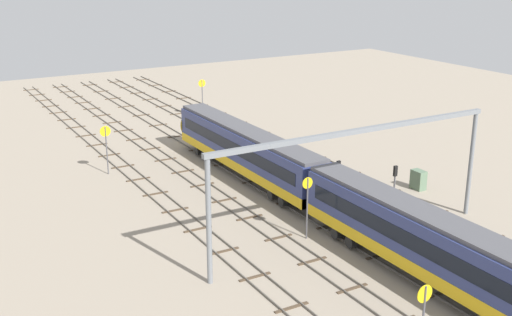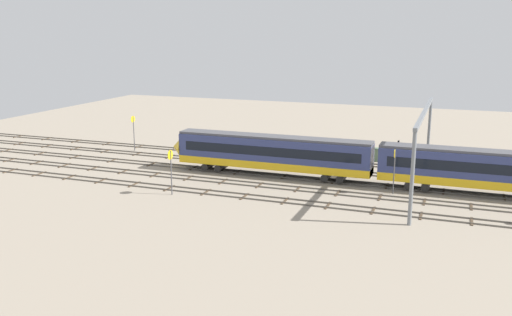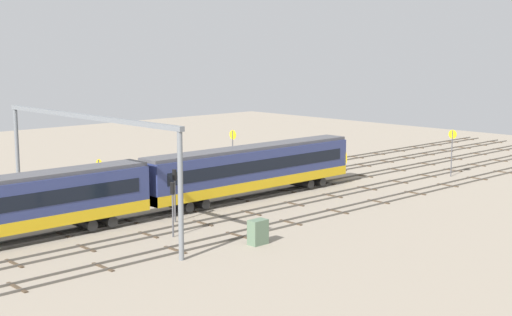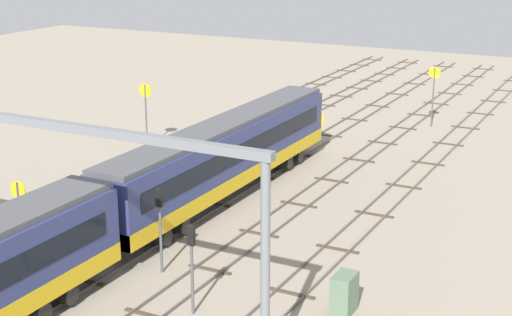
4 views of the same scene
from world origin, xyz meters
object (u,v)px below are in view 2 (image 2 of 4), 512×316
overhead_gantry (424,128)px  signal_light_trackside_approach (398,152)px  speed_sign_far_trackside (394,165)px  signal_light_trackside_departure (369,155)px  train (488,172)px  speed_sign_mid_trackside (171,165)px  speed_sign_distant_end (134,128)px  relay_cabinet (378,155)px

overhead_gantry → signal_light_trackside_approach: bearing=-64.4°
speed_sign_far_trackside → signal_light_trackside_departure: (3.58, -5.59, -0.34)m
train → speed_sign_far_trackside: size_ratio=15.17×
speed_sign_far_trackside → signal_light_trackside_approach: 9.28m
train → speed_sign_mid_trackside: 33.83m
train → overhead_gantry: (6.81, 0.40, 4.41)m
speed_sign_far_trackside → signal_light_trackside_departure: size_ratio=1.14×
overhead_gantry → speed_sign_distant_end: size_ratio=4.73×
train → speed_sign_distant_end: (48.04, -6.70, 0.77)m
speed_sign_mid_trackside → speed_sign_distant_end: bearing=-48.2°
overhead_gantry → speed_sign_distant_end: overhead_gantry is taller
overhead_gantry → relay_cabinet: overhead_gantry is taller
train → signal_light_trackside_approach: train is taller
speed_sign_far_trackside → signal_light_trackside_departure: speed_sign_far_trackside is taller
signal_light_trackside_approach → train: bearing=147.6°
signal_light_trackside_approach → relay_cabinet: signal_light_trackside_approach is taller
signal_light_trackside_approach → relay_cabinet: 6.94m
overhead_gantry → train: bearing=-176.7°
train → signal_light_trackside_approach: size_ratio=18.03×
signal_light_trackside_departure → relay_cabinet: (0.23, -9.54, -1.96)m
speed_sign_far_trackside → signal_light_trackside_approach: size_ratio=1.19×
speed_sign_mid_trackside → signal_light_trackside_approach: speed_sign_mid_trackside is taller
train → speed_sign_far_trackside: train is taller
signal_light_trackside_approach → signal_light_trackside_departure: 4.70m
speed_sign_mid_trackside → relay_cabinet: size_ratio=2.71×
speed_sign_distant_end → relay_cabinet: bearing=-170.9°
signal_light_trackside_approach → signal_light_trackside_departure: bearing=51.0°
overhead_gantry → speed_sign_mid_trackside: overhead_gantry is taller
overhead_gantry → speed_sign_mid_trackside: 27.60m
speed_sign_far_trackside → speed_sign_distant_end: size_ratio=0.96×
signal_light_trackside_approach → speed_sign_far_trackside: bearing=93.9°
speed_sign_mid_trackside → signal_light_trackside_departure: bearing=-143.2°
overhead_gantry → speed_sign_far_trackside: overhead_gantry is taller
train → signal_light_trackside_departure: (13.01, -2.72, 0.21)m
overhead_gantry → signal_light_trackside_departure: bearing=-26.7°
signal_light_trackside_departure → relay_cabinet: size_ratio=2.40×
speed_sign_distant_end → relay_cabinet: size_ratio=2.85×
overhead_gantry → signal_light_trackside_departure: overhead_gantry is taller
speed_sign_mid_trackside → speed_sign_distant_end: 24.28m
signal_light_trackside_approach → relay_cabinet: bearing=-61.6°
signal_light_trackside_approach → signal_light_trackside_departure: signal_light_trackside_departure is taller
speed_sign_far_trackside → train: bearing=-163.0°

